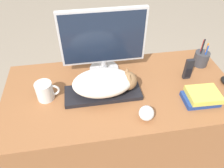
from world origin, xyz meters
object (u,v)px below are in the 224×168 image
monitor (103,40)px  pen_cup (201,58)px  coffee_mug (45,91)px  baseball (146,113)px  phone (188,69)px  keyboard (103,93)px  book_stack (202,97)px  cat (106,82)px

monitor → pen_cup: monitor is taller
coffee_mug → baseball: coffee_mug is taller
pen_cup → baseball: (-0.47, -0.38, -0.01)m
pen_cup → phone: size_ratio=1.45×
keyboard → book_stack: size_ratio=2.21×
cat → baseball: 0.27m
cat → pen_cup: (0.64, 0.18, -0.04)m
baseball → pen_cup: bearing=38.9°
coffee_mug → book_stack: size_ratio=0.66×
book_stack → pen_cup: bearing=65.2°
cat → coffee_mug: (-0.33, 0.02, -0.04)m
baseball → book_stack: (0.33, 0.07, -0.01)m
keyboard → monitor: 0.30m
pen_cup → phone: pen_cup is taller
cat → monitor: (0.02, 0.22, 0.13)m
keyboard → phone: phone is taller
coffee_mug → baseball: size_ratio=1.65×
cat → phone: bearing=7.2°
baseball → keyboard: bearing=133.1°
monitor → phone: 0.53m
pen_cup → baseball: size_ratio=2.52×
keyboard → cat: (0.02, -0.00, 0.08)m
cat → coffee_mug: 0.33m
coffee_mug → baseball: 0.55m
baseball → cat: bearing=130.4°
monitor → coffee_mug: bearing=-150.6°
cat → monitor: size_ratio=0.71×
monitor → book_stack: monitor is taller
keyboard → phone: bearing=6.9°
coffee_mug → baseball: bearing=-24.3°
book_stack → baseball: bearing=-167.8°
keyboard → baseball: bearing=-46.9°
pen_cup → book_stack: 0.34m
cat → monitor: bearing=85.0°
keyboard → book_stack: bearing=-14.3°
phone → pen_cup: bearing=38.7°
coffee_mug → phone: 0.83m
monitor → book_stack: (0.48, -0.35, -0.19)m
baseball → phone: phone is taller
keyboard → phone: (0.52, 0.06, 0.05)m
monitor → keyboard: bearing=-99.5°
coffee_mug → book_stack: 0.84m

